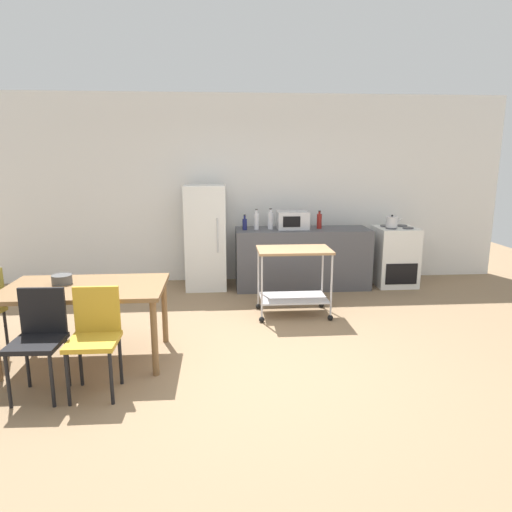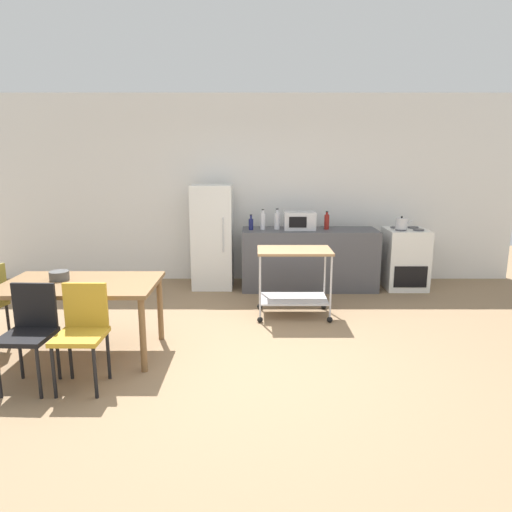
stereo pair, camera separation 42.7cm
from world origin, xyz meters
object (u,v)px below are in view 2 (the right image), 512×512
Objects in this scene: chair_mustard at (84,328)px; kettle at (403,224)px; chair_black at (31,328)px; fruit_bowl at (61,275)px; bottle_vinegar at (252,224)px; bottle_wine at (264,221)px; refrigerator at (214,237)px; bottle_soy_sauce at (278,220)px; kitchen_cart at (295,271)px; microwave at (301,221)px; stove_oven at (406,259)px; bottle_soda at (328,222)px; dining_table at (82,290)px.

kettle reaches higher than chair_mustard.
chair_black reaches higher than fruit_bowl.
bottle_vinegar is 0.18m from bottle_wine.
refrigerator is 5.05× the size of bottle_soy_sauce.
microwave is at bearing 82.11° from kitchen_cart.
bottle_soy_sauce is at bearing -4.26° from refrigerator.
stove_oven is 2.18m from kitchen_cart.
kitchen_cart is at bearing 23.30° from fruit_bowl.
bottle_vinegar is 0.74× the size of bottle_soy_sauce.
chair_mustard is at bearing -56.89° from fruit_bowl.
fruit_bowl is at bearing 123.48° from chair_mustard.
bottle_soy_sauce is (0.97, -0.07, 0.26)m from refrigerator.
refrigerator is 1.72m from bottle_soda.
fruit_bowl is (-2.28, -2.32, -0.24)m from bottle_soy_sauce.
dining_table is 1.65× the size of kitchen_cart.
kitchen_cart is 1.40m from bottle_vinegar.
stove_oven is 3.44× the size of bottle_soda.
bottle_soy_sauce is (2.04, 2.42, 0.36)m from dining_table.
bottle_wine is at bearing 47.90° from fruit_bowl.
bottle_soda is (0.74, -0.00, -0.02)m from bottle_soy_sauce.
microwave is at bearing -1.20° from bottle_soy_sauce.
stove_oven is at bearing -0.08° from microwave.
bottle_soda is at bearing 47.97° from chair_black.
bottle_wine is (2.04, 3.03, 0.51)m from chair_black.
bottle_vinegar is 0.75× the size of bottle_wine.
stove_oven reaches higher than fruit_bowl.
kitchen_cart is at bearing 42.82° from chair_mustard.
chair_mustard is 2.95× the size of bottle_wine.
bottle_soda is at bearing 1.74° from bottle_wine.
refrigerator is 1.76m from kitchen_cart.
bottle_wine is (0.75, -0.10, 0.26)m from refrigerator.
bottle_wine reaches higher than chair_mustard.
microwave is 1.72× the size of bottle_soda.
microwave reaches higher than kettle.
bottle_wine reaches higher than bottle_soda.
dining_table is 0.29m from fruit_bowl.
kitchen_cart is (2.41, 1.79, 0.05)m from chair_black.
bottle_soda reaches higher than bottle_vinegar.
bottle_soy_sauce is 1.15× the size of bottle_soda.
bottle_wine reaches higher than fruit_bowl.
refrigerator is (0.83, 3.13, 0.26)m from chair_mustard.
kitchen_cart is 2.97× the size of bottle_soy_sauce.
chair_black is 0.79m from fruit_bowl.
chair_black is 5.05m from kettle.
bottle_vinegar is at bearing -175.98° from microwave.
chair_mustard is 3.93× the size of bottle_vinegar.
chair_black is at bearing -87.50° from fruit_bowl.
kettle is at bearing -5.53° from bottle_soda.
bottle_vinegar is 1.19× the size of fruit_bowl.
kitchen_cart reaches higher than fruit_bowl.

